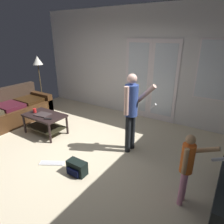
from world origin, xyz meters
name	(u,v)px	position (x,y,z in m)	size (l,w,h in m)	color
ground_plane	(71,154)	(0.00, 0.00, -0.01)	(6.07, 5.15, 0.02)	beige
wall_back_with_doors	(137,65)	(0.10, 2.54, 1.40)	(6.07, 0.09, 2.88)	silver
leather_couch	(9,112)	(-2.37, 0.22, 0.30)	(0.91, 2.08, 0.86)	#3E2614
coffee_table	(45,120)	(-1.09, 0.33, 0.34)	(0.94, 0.58, 0.47)	black
person_adult	(132,107)	(0.90, 0.77, 0.92)	(0.56, 0.42, 1.54)	black
person_child	(188,164)	(2.14, -0.03, 0.63)	(0.48, 0.28, 1.04)	pink
floor_lamp	(38,64)	(-2.69, 1.53, 1.33)	(0.30, 0.30, 1.57)	#29242B
backpack	(77,168)	(0.51, -0.37, 0.11)	(0.34, 0.21, 0.23)	black
loose_keyboard	(52,163)	(-0.07, -0.41, 0.01)	(0.45, 0.33, 0.02)	white
laptop_closed	(43,115)	(-1.10, 0.30, 0.48)	(0.32, 0.26, 0.02)	#3B3131
cup_near_edge	(35,111)	(-1.38, 0.30, 0.52)	(0.08, 0.08, 0.09)	red
tv_remote_black	(48,119)	(-0.81, 0.20, 0.48)	(0.17, 0.05, 0.02)	black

